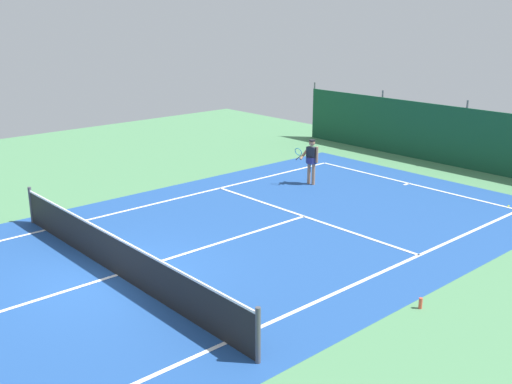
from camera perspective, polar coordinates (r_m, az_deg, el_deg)
The scene contains 7 objects.
ground_plane at distance 14.91m, azimuth -12.92°, elevation -7.65°, with size 36.00×36.00×0.00m, color #4C8456.
court_surface at distance 14.91m, azimuth -12.92°, elevation -7.64°, with size 11.02×26.60×0.01m.
tennis_net at distance 14.71m, azimuth -13.05°, elevation -5.84°, with size 10.12×0.10×1.10m.
back_fence at distance 25.91m, azimuth 19.40°, elevation 3.81°, with size 16.30×0.98×2.70m.
tennis_player at distance 21.78m, azimuth 5.23°, elevation 3.17°, with size 0.66×0.79×1.64m.
tennis_ball_near_player at distance 21.00m, azimuth 22.71°, elevation -1.24°, with size 0.07×0.07×0.07m, color #CCDB33.
water_bottle at distance 13.44m, azimuth 15.25°, elevation -10.08°, with size 0.08×0.08×0.24m, color #D84C38.
Camera 1 is at (12.06, -6.34, 6.06)m, focal length 42.42 mm.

